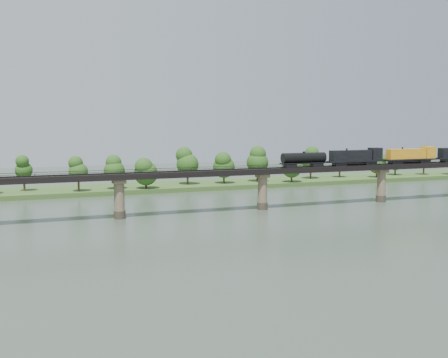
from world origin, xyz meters
name	(u,v)px	position (x,y,z in m)	size (l,w,h in m)	color
ground	(318,229)	(0.00, 0.00, 0.00)	(400.00, 400.00, 0.00)	#344235
far_bank	(199,185)	(0.00, 85.00, 0.80)	(300.00, 24.00, 1.60)	#325221
bridge	(262,190)	(0.00, 30.00, 5.46)	(236.00, 30.00, 11.50)	#473A2D
bridge_superstructure	(263,167)	(0.00, 30.00, 11.79)	(220.00, 4.90, 0.75)	black
far_treeline	(181,165)	(-8.21, 80.52, 8.83)	(289.06, 17.54, 13.60)	#382619
freight_train	(392,156)	(43.83, 30.00, 13.93)	(73.90, 2.88, 5.09)	black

